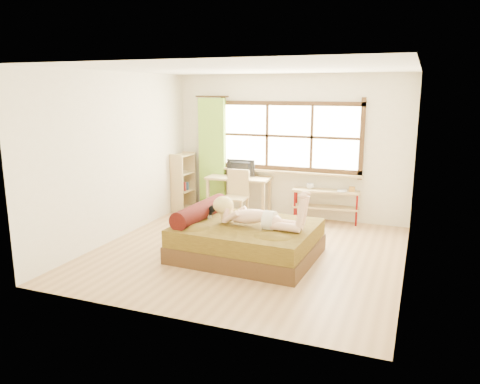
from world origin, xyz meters
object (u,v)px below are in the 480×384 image
at_px(bed, 244,239).
at_px(pipe_shelf, 327,199).
at_px(desk, 239,182).
at_px(kitten, 205,210).
at_px(bookshelf, 183,182).
at_px(chair, 236,193).
at_px(woman, 256,206).

relative_size(bed, pipe_shelf, 1.64).
bearing_deg(desk, bed, -69.10).
bearing_deg(kitten, desk, 99.51).
bearing_deg(bookshelf, chair, -8.79).
distance_m(bed, chair, 1.96).
bearing_deg(desk, chair, -77.60).
bearing_deg(bed, woman, -12.12).
relative_size(woman, desk, 1.11).
height_order(woman, kitten, woman).
relative_size(desk, chair, 1.30).
distance_m(desk, pipe_shelf, 1.71).
xyz_separation_m(desk, chair, (0.10, -0.36, -0.13)).
bearing_deg(woman, kitten, 172.81).
bearing_deg(bookshelf, kitten, -50.14).
bearing_deg(woman, pipe_shelf, 78.54).
bearing_deg(bookshelf, bed, -40.59).
bearing_deg(bed, chair, 117.59).
xyz_separation_m(bed, bookshelf, (-2.09, 2.04, 0.33)).
relative_size(desk, bookshelf, 1.06).
distance_m(chair, pipe_shelf, 1.67).
distance_m(bed, woman, 0.56).
xyz_separation_m(bed, kitten, (-0.67, 0.10, 0.34)).
bearing_deg(chair, woman, -63.10).
xyz_separation_m(desk, pipe_shelf, (1.69, 0.12, -0.21)).
relative_size(kitten, bookshelf, 0.25).
bearing_deg(desk, woman, -65.31).
xyz_separation_m(kitten, pipe_shelf, (1.45, 2.15, -0.16)).
distance_m(pipe_shelf, bookshelf, 2.87).
distance_m(woman, chair, 2.10).
height_order(kitten, pipe_shelf, kitten).
bearing_deg(woman, bookshelf, 140.11).
distance_m(bed, bookshelf, 2.94).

